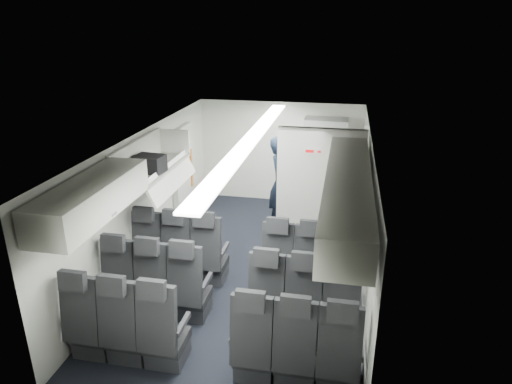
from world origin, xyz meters
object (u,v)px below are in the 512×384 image
at_px(seat_row_front, 244,262).
at_px(seat_row_rear, 208,342).
at_px(carry_on_bag, 150,164).
at_px(galley_unit, 324,165).
at_px(seat_row_mid, 228,296).
at_px(boarding_door, 184,175).
at_px(flight_attendant, 281,184).

height_order(seat_row_front, seat_row_rear, same).
relative_size(seat_row_front, carry_on_bag, 8.13).
height_order(galley_unit, carry_on_bag, carry_on_bag).
height_order(seat_row_mid, seat_row_rear, same).
distance_m(seat_row_mid, carry_on_bag, 2.19).
relative_size(seat_row_front, boarding_door, 1.79).
bearing_deg(seat_row_front, seat_row_mid, -90.00).
xyz_separation_m(seat_row_rear, carry_on_bag, (-1.37, 1.87, 1.40)).
bearing_deg(seat_row_front, seat_row_rear, -90.00).
xyz_separation_m(flight_attendant, carry_on_bag, (-1.62, -1.97, 0.90)).
height_order(flight_attendant, carry_on_bag, carry_on_bag).
relative_size(seat_row_rear, flight_attendant, 1.84).
distance_m(seat_row_front, galley_unit, 3.43).
relative_size(seat_row_mid, seat_row_rear, 1.00).
distance_m(seat_row_front, boarding_door, 2.71).
height_order(boarding_door, flight_attendant, boarding_door).
relative_size(seat_row_front, seat_row_mid, 1.00).
bearing_deg(galley_unit, seat_row_rear, -100.65).
distance_m(seat_row_mid, boarding_door, 3.45).
xyz_separation_m(galley_unit, boarding_door, (-2.59, -1.17, 0.00)).
bearing_deg(galley_unit, flight_attendant, -120.23).
bearing_deg(seat_row_front, carry_on_bag, 176.98).
height_order(seat_row_mid, flight_attendant, flight_attendant).
bearing_deg(galley_unit, boarding_door, -155.72).
relative_size(galley_unit, boarding_door, 1.02).
distance_m(seat_row_front, seat_row_rear, 1.80).
distance_m(seat_row_front, flight_attendant, 2.11).
bearing_deg(carry_on_bag, galley_unit, 61.07).
distance_m(galley_unit, flight_attendant, 1.41).
relative_size(boarding_door, flight_attendant, 1.03).
xyz_separation_m(seat_row_rear, galley_unit, (0.95, 5.05, 0.55)).
xyz_separation_m(seat_row_mid, flight_attendant, (0.24, 2.94, 0.50)).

